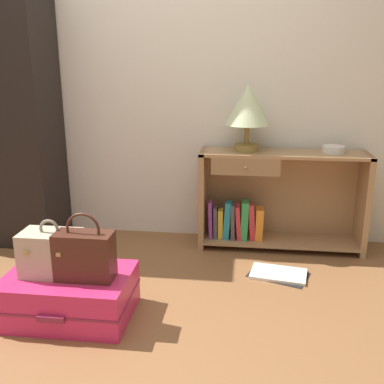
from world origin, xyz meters
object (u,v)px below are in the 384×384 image
bookshelf (272,201)px  table_lamp (248,107)px  open_book_on_floor (278,274)px  bowl (333,149)px  train_case (51,253)px  handbag (85,255)px  suitcase_large (69,295)px

bookshelf → table_lamp: (-0.20, -0.01, 0.68)m
bookshelf → open_book_on_floor: size_ratio=2.77×
bookshelf → bowl: bearing=0.9°
bookshelf → bowl: 0.57m
bookshelf → table_lamp: 0.71m
train_case → handbag: 0.19m
handbag → open_book_on_floor: handbag is taller
handbag → table_lamp: bearing=54.6°
bowl → train_case: size_ratio=0.50×
suitcase_large → bookshelf: bearing=44.9°
table_lamp → train_case: (-1.00, -1.11, -0.66)m
table_lamp → suitcase_large: bearing=-129.8°
train_case → bowl: bearing=35.0°
bookshelf → train_case: bearing=-137.0°
bowl → train_case: 1.99m
suitcase_large → train_case: size_ratio=2.19×
table_lamp → suitcase_large: (-0.92, -1.10, -0.91)m
train_case → handbag: handbag is taller
bookshelf → bowl: size_ratio=7.65×
bookshelf → handbag: size_ratio=3.28×
table_lamp → handbag: (-0.81, -1.13, -0.65)m
bowl → open_book_on_floor: (-0.37, -0.50, -0.74)m
bookshelf → handbag: bookshelf is taller
bowl → train_case: bowl is taller
table_lamp → bowl: 0.67m
open_book_on_floor → table_lamp: bearing=116.2°
bookshelf → table_lamp: bearing=-176.5°
suitcase_large → handbag: size_ratio=1.87×
suitcase_large → train_case: 0.26m
table_lamp → train_case: size_ratio=1.51×
bowl → handbag: 1.86m
handbag → train_case: bearing=172.4°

